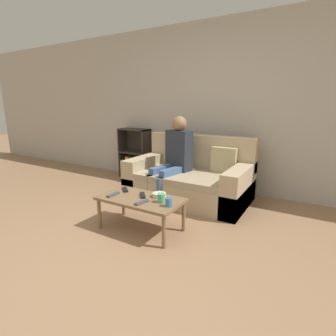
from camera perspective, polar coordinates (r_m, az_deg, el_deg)
ground_plane at (r=2.60m, az=-11.64°, el=-18.40°), size 22.00×22.00×0.00m
wall_back at (r=4.31m, az=10.14°, el=12.72°), size 12.00×0.06×2.60m
couch at (r=3.88m, az=4.93°, el=-2.45°), size 1.71×0.99×0.91m
bookshelf at (r=5.00m, az=-7.09°, el=1.85°), size 0.58×0.28×0.92m
coffee_table at (r=2.90m, az=-5.98°, el=-7.23°), size 0.93×0.49×0.37m
person_adult at (r=3.79m, az=1.62°, el=3.35°), size 0.46×0.72×1.20m
cup_near at (r=2.73m, az=-1.49°, el=-6.55°), size 0.08×0.08×0.10m
cup_far at (r=2.63m, az=0.18°, el=-7.46°), size 0.07×0.07×0.09m
tv_remote_0 at (r=3.00m, az=-11.85°, el=-5.69°), size 0.05×0.17×0.02m
tv_remote_1 at (r=2.73m, az=-5.72°, el=-7.43°), size 0.08×0.18×0.02m
tv_remote_2 at (r=2.93m, az=-5.54°, el=-5.91°), size 0.15×0.16×0.02m
tv_remote_3 at (r=3.15m, az=-9.31°, el=-4.63°), size 0.16×0.15×0.02m
snack_bowl at (r=2.89m, az=-1.92°, el=-5.87°), size 0.15×0.15×0.05m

